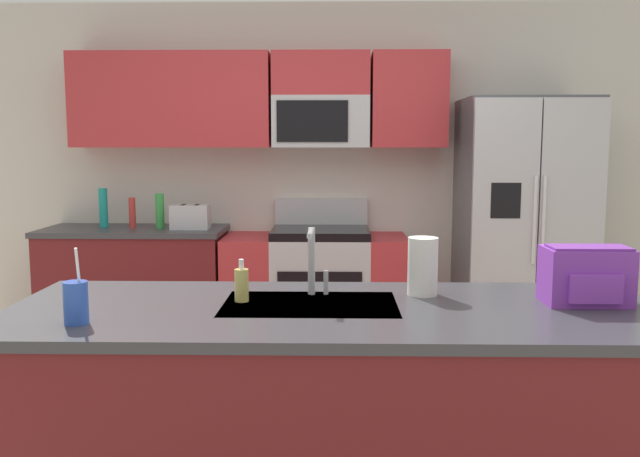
# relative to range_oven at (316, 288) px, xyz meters

# --- Properties ---
(ground_plane) EXTENTS (9.00, 9.00, 0.00)m
(ground_plane) POSITION_rel_range_oven_xyz_m (0.02, -1.80, -0.44)
(ground_plane) COLOR beige
(ground_plane) RESTS_ON ground
(kitchen_wall_unit) EXTENTS (5.20, 0.43, 2.60)m
(kitchen_wall_unit) POSITION_rel_range_oven_xyz_m (-0.12, 0.28, 1.03)
(kitchen_wall_unit) COLOR beige
(kitchen_wall_unit) RESTS_ON ground
(back_counter) EXTENTS (1.36, 0.63, 0.90)m
(back_counter) POSITION_rel_range_oven_xyz_m (-1.36, -0.00, 0.01)
(back_counter) COLOR maroon
(back_counter) RESTS_ON ground
(range_oven) EXTENTS (1.36, 0.61, 1.10)m
(range_oven) POSITION_rel_range_oven_xyz_m (0.00, 0.00, 0.00)
(range_oven) COLOR #B7BABF
(range_oven) RESTS_ON ground
(refrigerator) EXTENTS (0.90, 0.76, 1.85)m
(refrigerator) POSITION_rel_range_oven_xyz_m (1.52, -0.07, 0.48)
(refrigerator) COLOR #4C4F54
(refrigerator) RESTS_ON ground
(island_counter) EXTENTS (2.53, 0.95, 0.90)m
(island_counter) POSITION_rel_range_oven_xyz_m (0.14, -2.43, 0.01)
(island_counter) COLOR maroon
(island_counter) RESTS_ON ground
(toaster) EXTENTS (0.28, 0.16, 0.18)m
(toaster) POSITION_rel_range_oven_xyz_m (-0.92, -0.05, 0.55)
(toaster) COLOR #B7BABF
(toaster) RESTS_ON back_counter
(pepper_mill) EXTENTS (0.05, 0.05, 0.23)m
(pepper_mill) POSITION_rel_range_oven_xyz_m (-1.37, -0.00, 0.57)
(pepper_mill) COLOR #B2332D
(pepper_mill) RESTS_ON back_counter
(bottle_teal) EXTENTS (0.06, 0.06, 0.30)m
(bottle_teal) POSITION_rel_range_oven_xyz_m (-1.60, 0.04, 0.60)
(bottle_teal) COLOR teal
(bottle_teal) RESTS_ON back_counter
(bottle_green) EXTENTS (0.06, 0.06, 0.26)m
(bottle_green) POSITION_rel_range_oven_xyz_m (-1.16, -0.01, 0.59)
(bottle_green) COLOR green
(bottle_green) RESTS_ON back_counter
(sink_faucet) EXTENTS (0.08, 0.21, 0.28)m
(sink_faucet) POSITION_rel_range_oven_xyz_m (0.05, -2.24, 0.62)
(sink_faucet) COLOR #B7BABF
(sink_faucet) RESTS_ON island_counter
(drink_cup_blue) EXTENTS (0.08, 0.08, 0.27)m
(drink_cup_blue) POSITION_rel_range_oven_xyz_m (-0.76, -2.69, 0.53)
(drink_cup_blue) COLOR blue
(drink_cup_blue) RESTS_ON island_counter
(soap_dispenser) EXTENTS (0.06, 0.06, 0.17)m
(soap_dispenser) POSITION_rel_range_oven_xyz_m (-0.23, -2.34, 0.53)
(soap_dispenser) COLOR #D8CC66
(soap_dispenser) RESTS_ON island_counter
(paper_towel_roll) EXTENTS (0.12, 0.12, 0.24)m
(paper_towel_roll) POSITION_rel_range_oven_xyz_m (0.50, -2.21, 0.58)
(paper_towel_roll) COLOR white
(paper_towel_roll) RESTS_ON island_counter
(backpack) EXTENTS (0.32, 0.22, 0.23)m
(backpack) POSITION_rel_range_oven_xyz_m (1.12, -2.35, 0.57)
(backpack) COLOR purple
(backpack) RESTS_ON island_counter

